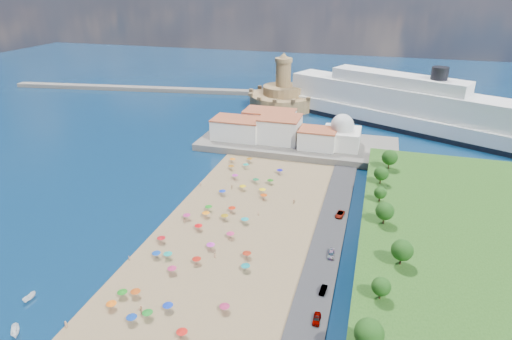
% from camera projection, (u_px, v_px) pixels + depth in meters
% --- Properties ---
extents(ground, '(700.00, 700.00, 0.00)m').
position_uv_depth(ground, '(222.00, 222.00, 137.49)').
color(ground, '#071938').
rests_on(ground, ground).
extents(terrace, '(90.00, 36.00, 3.00)m').
position_uv_depth(terrace, '(297.00, 144.00, 198.36)').
color(terrace, '#59544C').
rests_on(terrace, ground).
extents(jetty, '(18.00, 70.00, 2.40)m').
position_uv_depth(jetty, '(270.00, 119.00, 234.80)').
color(jetty, '#59544C').
rests_on(jetty, ground).
extents(breakwater, '(199.03, 34.77, 2.60)m').
position_uv_depth(breakwater, '(151.00, 89.00, 299.25)').
color(breakwater, '#59544C').
rests_on(breakwater, ground).
extents(waterfront_buildings, '(57.00, 29.00, 11.00)m').
position_uv_depth(waterfront_buildings, '(271.00, 128.00, 199.66)').
color(waterfront_buildings, silver).
rests_on(waterfront_buildings, terrace).
extents(domed_building, '(16.00, 16.00, 15.00)m').
position_uv_depth(domed_building, '(342.00, 134.00, 188.46)').
color(domed_building, silver).
rests_on(domed_building, terrace).
extents(fortress, '(40.00, 40.00, 32.40)m').
position_uv_depth(fortress, '(283.00, 96.00, 258.89)').
color(fortress, '#A58052').
rests_on(fortress, ground).
extents(cruise_ship, '(147.14, 83.35, 33.11)m').
position_uv_depth(cruise_ship, '(395.00, 107.00, 225.57)').
color(cruise_ship, black).
rests_on(cruise_ship, ground).
extents(beach_parasols, '(30.31, 115.95, 2.20)m').
position_uv_depth(beach_parasols, '(206.00, 234.00, 126.59)').
color(beach_parasols, gray).
rests_on(beach_parasols, beach).
extents(beachgoers, '(37.77, 97.58, 1.88)m').
position_uv_depth(beachgoers, '(218.00, 213.00, 140.44)').
color(beachgoers, tan).
rests_on(beachgoers, beach).
extents(moored_boats, '(8.30, 14.14, 1.73)m').
position_uv_depth(moored_boats, '(21.00, 318.00, 97.17)').
color(moored_boats, white).
rests_on(moored_boats, ground).
extents(parked_cars, '(3.02, 53.64, 1.40)m').
position_uv_depth(parked_cars, '(331.00, 254.00, 119.05)').
color(parked_cars, gray).
rests_on(parked_cars, promenade).
extents(hillside_trees, '(16.17, 111.77, 7.44)m').
position_uv_depth(hillside_trees, '(382.00, 228.00, 114.68)').
color(hillside_trees, '#382314').
rests_on(hillside_trees, hillside).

